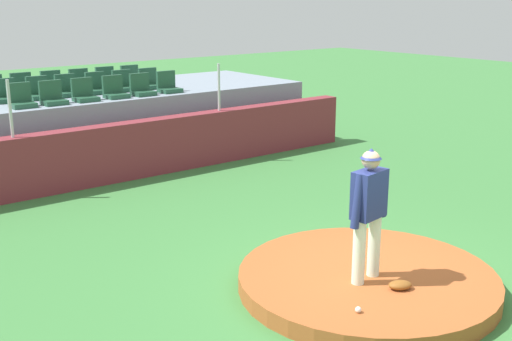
# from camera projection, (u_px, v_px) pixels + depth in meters

# --- Properties ---
(ground_plane) EXTENTS (60.00, 60.00, 0.00)m
(ground_plane) POSITION_uv_depth(u_px,v_px,m) (367.00, 288.00, 8.64)
(ground_plane) COLOR #3C7C3C
(pitchers_mound) EXTENTS (3.46, 3.46, 0.23)m
(pitchers_mound) POSITION_uv_depth(u_px,v_px,m) (367.00, 280.00, 8.61)
(pitchers_mound) COLOR #A75528
(pitchers_mound) RESTS_ON ground_plane
(pitcher) EXTENTS (0.75, 0.32, 1.75)m
(pitcher) POSITION_uv_depth(u_px,v_px,m) (369.00, 205.00, 8.11)
(pitcher) COLOR white
(pitcher) RESTS_ON pitchers_mound
(baseball) EXTENTS (0.07, 0.07, 0.07)m
(baseball) POSITION_uv_depth(u_px,v_px,m) (358.00, 310.00, 7.48)
(baseball) COLOR white
(baseball) RESTS_ON pitchers_mound
(fielding_glove) EXTENTS (0.36, 0.32, 0.11)m
(fielding_glove) POSITION_uv_depth(u_px,v_px,m) (400.00, 285.00, 8.07)
(fielding_glove) COLOR brown
(fielding_glove) RESTS_ON pitchers_mound
(brick_barrier) EXTENTS (12.16, 0.40, 1.22)m
(brick_barrier) POSITION_uv_depth(u_px,v_px,m) (126.00, 151.00, 13.68)
(brick_barrier) COLOR maroon
(brick_barrier) RESTS_ON ground_plane
(fence_post_left) EXTENTS (0.06, 0.06, 1.09)m
(fence_post_left) POSITION_uv_depth(u_px,v_px,m) (10.00, 109.00, 11.99)
(fence_post_left) COLOR silver
(fence_post_left) RESTS_ON brick_barrier
(fence_post_right) EXTENTS (0.06, 0.06, 1.09)m
(fence_post_right) POSITION_uv_depth(u_px,v_px,m) (219.00, 87.00, 14.83)
(fence_post_right) COLOR silver
(fence_post_right) RESTS_ON brick_barrier
(bleacher_platform) EXTENTS (11.22, 3.51, 1.57)m
(bleacher_platform) POSITION_uv_depth(u_px,v_px,m) (80.00, 126.00, 15.45)
(bleacher_platform) COLOR gray
(bleacher_platform) RESTS_ON ground_plane
(stadium_chair_0) EXTENTS (0.48, 0.44, 0.50)m
(stadium_chair_0) POSITION_uv_depth(u_px,v_px,m) (21.00, 100.00, 13.27)
(stadium_chair_0) COLOR #245139
(stadium_chair_0) RESTS_ON bleacher_platform
(stadium_chair_1) EXTENTS (0.48, 0.44, 0.50)m
(stadium_chair_1) POSITION_uv_depth(u_px,v_px,m) (53.00, 97.00, 13.63)
(stadium_chair_1) COLOR #245139
(stadium_chair_1) RESTS_ON bleacher_platform
(stadium_chair_2) EXTENTS (0.48, 0.44, 0.50)m
(stadium_chair_2) POSITION_uv_depth(u_px,v_px,m) (84.00, 94.00, 14.06)
(stadium_chair_2) COLOR #245139
(stadium_chair_2) RESTS_ON bleacher_platform
(stadium_chair_3) EXTENTS (0.48, 0.44, 0.50)m
(stadium_chair_3) POSITION_uv_depth(u_px,v_px,m) (115.00, 91.00, 14.50)
(stadium_chair_3) COLOR #245139
(stadium_chair_3) RESTS_ON bleacher_platform
(stadium_chair_4) EXTENTS (0.48, 0.44, 0.50)m
(stadium_chair_4) POSITION_uv_depth(u_px,v_px,m) (142.00, 88.00, 14.88)
(stadium_chair_4) COLOR #245139
(stadium_chair_4) RESTS_ON bleacher_platform
(stadium_chair_5) EXTENTS (0.48, 0.44, 0.50)m
(stadium_chair_5) POSITION_uv_depth(u_px,v_px,m) (168.00, 86.00, 15.35)
(stadium_chair_5) COLOR #245139
(stadium_chair_5) RESTS_ON bleacher_platform
(stadium_chair_6) EXTENTS (0.48, 0.44, 0.50)m
(stadium_chair_6) POSITION_uv_depth(u_px,v_px,m) (6.00, 95.00, 13.93)
(stadium_chair_6) COLOR #245139
(stadium_chair_6) RESTS_ON bleacher_platform
(stadium_chair_7) EXTENTS (0.48, 0.44, 0.50)m
(stadium_chair_7) POSITION_uv_depth(u_px,v_px,m) (39.00, 92.00, 14.35)
(stadium_chair_7) COLOR #245139
(stadium_chair_7) RESTS_ON bleacher_platform
(stadium_chair_8) EXTENTS (0.48, 0.44, 0.50)m
(stadium_chair_8) POSITION_uv_depth(u_px,v_px,m) (67.00, 89.00, 14.75)
(stadium_chair_8) COLOR #245139
(stadium_chair_8) RESTS_ON bleacher_platform
(stadium_chair_9) EXTENTS (0.48, 0.44, 0.50)m
(stadium_chair_9) POSITION_uv_depth(u_px,v_px,m) (97.00, 87.00, 15.16)
(stadium_chair_9) COLOR #245139
(stadium_chair_9) RESTS_ON bleacher_platform
(stadium_chair_10) EXTENTS (0.48, 0.44, 0.50)m
(stadium_chair_10) POSITION_uv_depth(u_px,v_px,m) (124.00, 84.00, 15.57)
(stadium_chair_10) COLOR #245139
(stadium_chair_10) RESTS_ON bleacher_platform
(stadium_chair_11) EXTENTS (0.48, 0.44, 0.50)m
(stadium_chair_11) POSITION_uv_depth(u_px,v_px,m) (150.00, 82.00, 15.99)
(stadium_chair_11) COLOR #245139
(stadium_chair_11) RESTS_ON bleacher_platform
(stadium_chair_13) EXTENTS (0.48, 0.44, 0.50)m
(stadium_chair_13) POSITION_uv_depth(u_px,v_px,m) (23.00, 88.00, 15.01)
(stadium_chair_13) COLOR #245139
(stadium_chair_13) RESTS_ON bleacher_platform
(stadium_chair_14) EXTENTS (0.48, 0.44, 0.50)m
(stadium_chair_14) POSITION_uv_depth(u_px,v_px,m) (53.00, 85.00, 15.43)
(stadium_chair_14) COLOR #245139
(stadium_chair_14) RESTS_ON bleacher_platform
(stadium_chair_15) EXTENTS (0.48, 0.44, 0.50)m
(stadium_chair_15) POSITION_uv_depth(u_px,v_px,m) (81.00, 83.00, 15.82)
(stadium_chair_15) COLOR #245139
(stadium_chair_15) RESTS_ON bleacher_platform
(stadium_chair_16) EXTENTS (0.48, 0.44, 0.50)m
(stadium_chair_16) POSITION_uv_depth(u_px,v_px,m) (107.00, 81.00, 16.28)
(stadium_chair_16) COLOR #245139
(stadium_chair_16) RESTS_ON bleacher_platform
(stadium_chair_17) EXTENTS (0.48, 0.44, 0.50)m
(stadium_chair_17) POSITION_uv_depth(u_px,v_px,m) (132.00, 79.00, 16.65)
(stadium_chair_17) COLOR #245139
(stadium_chair_17) RESTS_ON bleacher_platform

